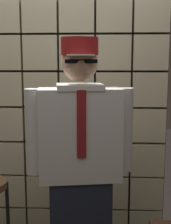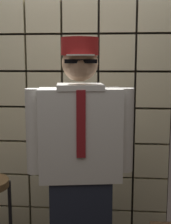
# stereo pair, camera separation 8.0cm
# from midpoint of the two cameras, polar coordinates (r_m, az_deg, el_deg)

# --- Properties ---
(glass_block_wall) EXTENTS (1.88, 0.10, 2.18)m
(glass_block_wall) POSITION_cam_midpoint_polar(r_m,az_deg,el_deg) (2.83, -5.41, -2.14)
(glass_block_wall) COLOR beige
(glass_block_wall) RESTS_ON ground
(standing_person) EXTENTS (0.71, 0.34, 1.77)m
(standing_person) POSITION_cam_midpoint_polar(r_m,az_deg,el_deg) (2.15, -2.07, -9.95)
(standing_person) COLOR #1E2333
(standing_person) RESTS_ON ground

